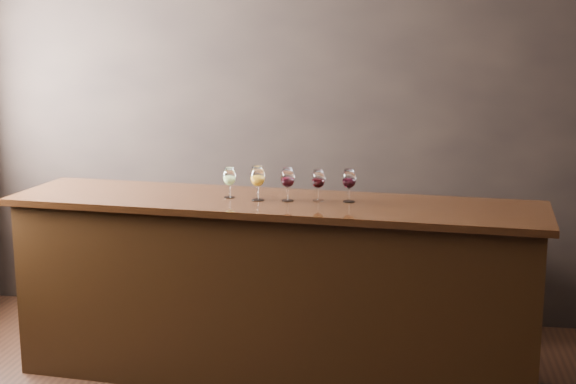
% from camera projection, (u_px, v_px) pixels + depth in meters
% --- Properties ---
extents(room_shell, '(5.02, 4.52, 2.81)m').
position_uv_depth(room_shell, '(185.00, 81.00, 3.45)').
color(room_shell, black).
rests_on(room_shell, ground).
extents(bar_counter, '(3.00, 0.88, 1.04)m').
position_uv_depth(bar_counter, '(273.00, 294.00, 4.67)').
color(bar_counter, black).
rests_on(bar_counter, ground).
extents(bar_top, '(3.11, 0.95, 0.04)m').
position_uv_depth(bar_top, '(273.00, 203.00, 4.56)').
color(bar_top, black).
rests_on(bar_top, bar_counter).
extents(back_bar_shelf, '(2.21, 0.40, 0.80)m').
position_uv_depth(back_bar_shelf, '(251.00, 267.00, 5.61)').
color(back_bar_shelf, black).
rests_on(back_bar_shelf, ground).
extents(glass_white, '(0.08, 0.08, 0.18)m').
position_uv_depth(glass_white, '(229.00, 177.00, 4.60)').
color(glass_white, white).
rests_on(glass_white, bar_top).
extents(glass_amber, '(0.08, 0.08, 0.20)m').
position_uv_depth(glass_amber, '(258.00, 177.00, 4.53)').
color(glass_amber, white).
rests_on(glass_amber, bar_top).
extents(glass_red_a, '(0.08, 0.08, 0.19)m').
position_uv_depth(glass_red_a, '(288.00, 179.00, 4.52)').
color(glass_red_a, white).
rests_on(glass_red_a, bar_top).
extents(glass_red_b, '(0.08, 0.08, 0.18)m').
position_uv_depth(glass_red_b, '(318.00, 180.00, 4.52)').
color(glass_red_b, white).
rests_on(glass_red_b, bar_top).
extents(glass_red_c, '(0.08, 0.08, 0.19)m').
position_uv_depth(glass_red_c, '(349.00, 180.00, 4.49)').
color(glass_red_c, white).
rests_on(glass_red_c, bar_top).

